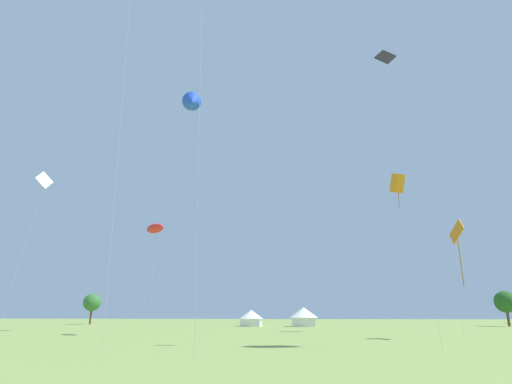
{
  "coord_description": "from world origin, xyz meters",
  "views": [
    {
      "loc": [
        4.95,
        -4.33,
        2.11
      ],
      "look_at": [
        0.0,
        32.0,
        12.79
      ],
      "focal_mm": 29.51,
      "sensor_mm": 36.0,
      "label": 1
    }
  ],
  "objects": [
    {
      "name": "tree_distant_left",
      "position": [
        -43.94,
        85.87,
        4.61
      ],
      "size": [
        3.75,
        3.75,
        6.52
      ],
      "color": "brown",
      "rests_on": "ground"
    },
    {
      "name": "tree_distant_right",
      "position": [
        39.68,
        80.94,
        4.3
      ],
      "size": [
        3.93,
        3.93,
        6.3
      ],
      "color": "brown",
      "rests_on": "ground"
    },
    {
      "name": "kite_white_diamond",
      "position": [
        -21.01,
        31.78,
        14.55
      ],
      "size": [
        1.88,
        2.13,
        15.73
      ],
      "color": "white",
      "rests_on": "ground"
    },
    {
      "name": "kite_orange_box",
      "position": [
        16.6,
        52.05,
        19.14
      ],
      "size": [
        2.05,
        2.59,
        20.56
      ],
      "color": "orange",
      "rests_on": "ground"
    },
    {
      "name": "kite_red_parafoil",
      "position": [
        -12.59,
        40.2,
        11.38
      ],
      "size": [
        3.58,
        3.58,
        12.0
      ],
      "color": "red",
      "rests_on": "ground"
    },
    {
      "name": "festival_tent_left",
      "position": [
        2.82,
        74.8,
        1.84
      ],
      "size": [
        5.12,
        5.12,
        3.33
      ],
      "color": "white",
      "rests_on": "ground"
    },
    {
      "name": "kite_black_diamond",
      "position": [
        11.33,
        26.12,
        21.36
      ],
      "size": [
        2.07,
        2.8,
        22.87
      ],
      "color": "black",
      "rests_on": "ground"
    },
    {
      "name": "kite_blue_delta",
      "position": [
        -11.95,
        49.74,
        32.32
      ],
      "size": [
        3.91,
        4.3,
        34.16
      ],
      "color": "blue",
      "rests_on": "ground"
    },
    {
      "name": "festival_tent_right",
      "position": [
        -6.72,
        74.8,
        1.6
      ],
      "size": [
        4.44,
        4.44,
        2.89
      ],
      "color": "white",
      "rests_on": "ground"
    },
    {
      "name": "kite_orange_diamond",
      "position": [
        18.11,
        35.95,
        9.13
      ],
      "size": [
        1.64,
        3.23,
        10.66
      ],
      "color": "orange",
      "rests_on": "ground"
    }
  ]
}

